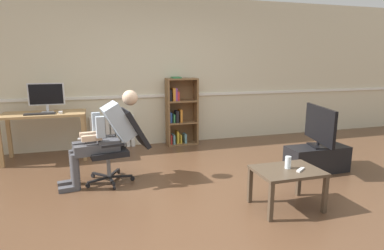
{
  "coord_description": "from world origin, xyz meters",
  "views": [
    {
      "loc": [
        -1.04,
        -3.16,
        1.57
      ],
      "look_at": [
        0.15,
        0.85,
        0.7
      ],
      "focal_mm": 29.23,
      "sensor_mm": 36.0,
      "label": 1
    }
  ],
  "objects_px": {
    "computer_desk": "(44,120)",
    "spare_remote": "(301,170)",
    "computer_mouse": "(61,112)",
    "tv_screen": "(320,126)",
    "drinking_glass": "(288,162)",
    "radiator": "(113,132)",
    "keyboard": "(40,114)",
    "coffee_table": "(287,175)",
    "imac_monitor": "(46,95)",
    "bookshelf": "(180,112)",
    "person_seated": "(106,134)",
    "tv_stand": "(317,159)",
    "office_chair": "(120,142)"
  },
  "relations": [
    {
      "from": "drinking_glass",
      "to": "keyboard",
      "type": "bearing_deg",
      "value": 139.15
    },
    {
      "from": "computer_desk",
      "to": "spare_remote",
      "type": "distance_m",
      "value": 3.89
    },
    {
      "from": "computer_desk",
      "to": "drinking_glass",
      "type": "height_order",
      "value": "computer_desk"
    },
    {
      "from": "radiator",
      "to": "spare_remote",
      "type": "bearing_deg",
      "value": -59.47
    },
    {
      "from": "keyboard",
      "to": "drinking_glass",
      "type": "xyz_separation_m",
      "value": [
        2.79,
        -2.41,
        -0.27
      ]
    },
    {
      "from": "keyboard",
      "to": "computer_mouse",
      "type": "height_order",
      "value": "computer_mouse"
    },
    {
      "from": "tv_screen",
      "to": "radiator",
      "type": "bearing_deg",
      "value": 66.0
    },
    {
      "from": "person_seated",
      "to": "tv_stand",
      "type": "bearing_deg",
      "value": 72.34
    },
    {
      "from": "computer_desk",
      "to": "person_seated",
      "type": "bearing_deg",
      "value": -54.69
    },
    {
      "from": "person_seated",
      "to": "tv_stand",
      "type": "distance_m",
      "value": 2.96
    },
    {
      "from": "tv_screen",
      "to": "drinking_glass",
      "type": "relative_size",
      "value": 6.43
    },
    {
      "from": "imac_monitor",
      "to": "computer_desk",
      "type": "bearing_deg",
      "value": -124.54
    },
    {
      "from": "radiator",
      "to": "coffee_table",
      "type": "height_order",
      "value": "radiator"
    },
    {
      "from": "computer_desk",
      "to": "tv_stand",
      "type": "xyz_separation_m",
      "value": [
        3.8,
        -1.72,
        -0.46
      ]
    },
    {
      "from": "tv_stand",
      "to": "drinking_glass",
      "type": "height_order",
      "value": "drinking_glass"
    },
    {
      "from": "computer_mouse",
      "to": "office_chair",
      "type": "xyz_separation_m",
      "value": [
        0.82,
        -1.13,
        -0.25
      ]
    },
    {
      "from": "computer_mouse",
      "to": "tv_screen",
      "type": "bearing_deg",
      "value": -24.41
    },
    {
      "from": "computer_mouse",
      "to": "coffee_table",
      "type": "height_order",
      "value": "computer_mouse"
    },
    {
      "from": "person_seated",
      "to": "spare_remote",
      "type": "distance_m",
      "value": 2.38
    },
    {
      "from": "imac_monitor",
      "to": "drinking_glass",
      "type": "xyz_separation_m",
      "value": [
        2.7,
        -2.63,
        -0.52
      ]
    },
    {
      "from": "spare_remote",
      "to": "tv_stand",
      "type": "bearing_deg",
      "value": 98.83
    },
    {
      "from": "computer_desk",
      "to": "radiator",
      "type": "relative_size",
      "value": 1.61
    },
    {
      "from": "computer_mouse",
      "to": "person_seated",
      "type": "xyz_separation_m",
      "value": [
        0.65,
        -1.16,
        -0.13
      ]
    },
    {
      "from": "office_chair",
      "to": "person_seated",
      "type": "distance_m",
      "value": 0.22
    },
    {
      "from": "computer_desk",
      "to": "tv_stand",
      "type": "distance_m",
      "value": 4.19
    },
    {
      "from": "keyboard",
      "to": "radiator",
      "type": "relative_size",
      "value": 0.56
    },
    {
      "from": "office_chair",
      "to": "tv_screen",
      "type": "xyz_separation_m",
      "value": [
        2.71,
        -0.47,
        0.15
      ]
    },
    {
      "from": "computer_mouse",
      "to": "spare_remote",
      "type": "relative_size",
      "value": 0.67
    },
    {
      "from": "computer_mouse",
      "to": "drinking_glass",
      "type": "bearing_deg",
      "value": -44.28
    },
    {
      "from": "radiator",
      "to": "keyboard",
      "type": "bearing_deg",
      "value": -154.01
    },
    {
      "from": "tv_screen",
      "to": "spare_remote",
      "type": "xyz_separation_m",
      "value": [
        -0.95,
        -0.93,
        -0.23
      ]
    },
    {
      "from": "person_seated",
      "to": "tv_screen",
      "type": "height_order",
      "value": "person_seated"
    },
    {
      "from": "radiator",
      "to": "drinking_glass",
      "type": "xyz_separation_m",
      "value": [
        1.7,
        -2.94,
        0.2
      ]
    },
    {
      "from": "tv_screen",
      "to": "computer_mouse",
      "type": "bearing_deg",
      "value": 79.22
    },
    {
      "from": "computer_mouse",
      "to": "spare_remote",
      "type": "height_order",
      "value": "computer_mouse"
    },
    {
      "from": "computer_desk",
      "to": "office_chair",
      "type": "relative_size",
      "value": 1.32
    },
    {
      "from": "coffee_table",
      "to": "spare_remote",
      "type": "bearing_deg",
      "value": -32.18
    },
    {
      "from": "computer_mouse",
      "to": "imac_monitor",
      "type": "bearing_deg",
      "value": 136.85
    },
    {
      "from": "computer_desk",
      "to": "keyboard",
      "type": "height_order",
      "value": "keyboard"
    },
    {
      "from": "computer_mouse",
      "to": "person_seated",
      "type": "bearing_deg",
      "value": -60.98
    },
    {
      "from": "office_chair",
      "to": "tv_screen",
      "type": "bearing_deg",
      "value": 71.2
    },
    {
      "from": "keyboard",
      "to": "computer_mouse",
      "type": "relative_size",
      "value": 4.38
    },
    {
      "from": "tv_screen",
      "to": "person_seated",
      "type": "bearing_deg",
      "value": 94.96
    },
    {
      "from": "radiator",
      "to": "tv_screen",
      "type": "height_order",
      "value": "tv_screen"
    },
    {
      "from": "imac_monitor",
      "to": "tv_screen",
      "type": "relative_size",
      "value": 0.63
    },
    {
      "from": "bookshelf",
      "to": "radiator",
      "type": "bearing_deg",
      "value": 175.46
    },
    {
      "from": "drinking_glass",
      "to": "bookshelf",
      "type": "bearing_deg",
      "value": 99.36
    },
    {
      "from": "bookshelf",
      "to": "spare_remote",
      "type": "relative_size",
      "value": 8.47
    },
    {
      "from": "office_chair",
      "to": "coffee_table",
      "type": "xyz_separation_m",
      "value": [
        1.65,
        -1.32,
        -0.15
      ]
    },
    {
      "from": "computer_mouse",
      "to": "person_seated",
      "type": "relative_size",
      "value": 0.08
    }
  ]
}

